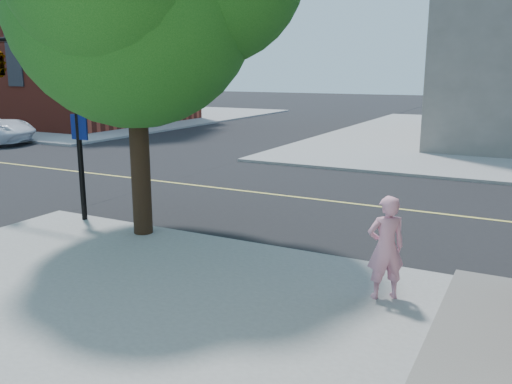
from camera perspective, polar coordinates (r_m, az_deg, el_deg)
The scene contains 6 objects.
ground at distance 13.64m, azimuth -17.16°, elevation -2.86°, with size 140.00×140.00×0.00m, color black.
road_ew at distance 17.01m, azimuth -6.52°, elevation 0.70°, with size 140.00×9.00×0.01m, color black.
sidewalk_nw at distance 44.79m, azimuth -18.96°, elevation 7.65°, with size 26.00×25.00×0.12m, color gray.
church at distance 40.23m, azimuth -20.39°, elevation 17.22°, with size 15.20×12.00×14.40m.
man_on_phone at distance 8.41m, azimuth 13.54°, elevation -5.72°, with size 0.59×0.39×1.61m, color pink.
signal_pole at distance 14.43m, azimuth -24.63°, elevation 12.08°, with size 3.83×0.44×4.33m.
Camera 1 is at (9.38, -9.25, 3.55)m, focal length 37.91 mm.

